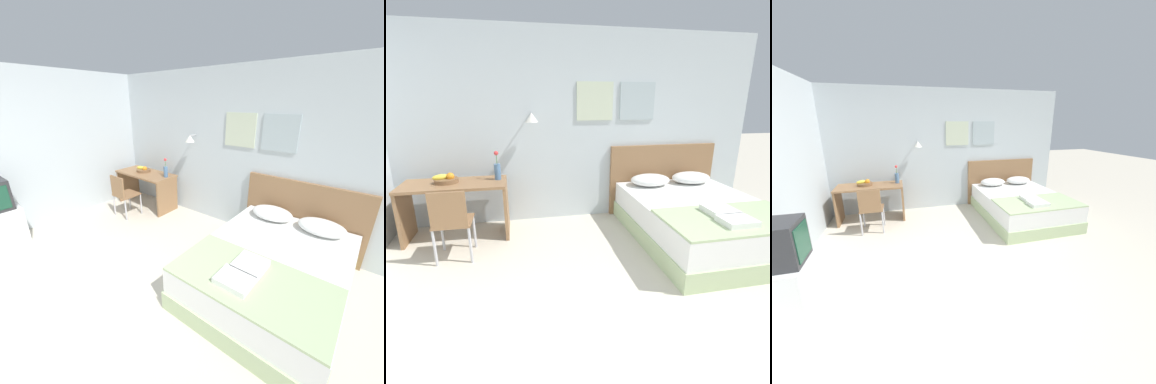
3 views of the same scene
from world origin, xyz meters
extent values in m
plane|color=beige|center=(0.00, 0.00, 0.00)|extent=(24.00, 24.00, 0.00)
cube|color=silver|center=(0.00, 3.03, 1.32)|extent=(5.61, 0.06, 2.65)
cube|color=beige|center=(0.35, 2.99, 1.70)|extent=(0.52, 0.02, 0.52)
cube|color=#A8B7BC|center=(0.98, 2.99, 1.70)|extent=(0.52, 0.02, 0.52)
cylinder|color=#B2B2B7|center=(-0.55, 2.92, 1.55)|extent=(0.02, 0.16, 0.02)
cone|color=white|center=(-0.55, 2.83, 1.50)|extent=(0.17, 0.17, 0.12)
cube|color=#B2C693|center=(1.45, 1.90, 0.11)|extent=(1.57, 2.09, 0.22)
cube|color=white|center=(1.45, 1.90, 0.37)|extent=(1.54, 2.04, 0.30)
cube|color=#8E6642|center=(1.45, 2.97, 0.53)|extent=(1.69, 0.06, 1.06)
ellipsoid|color=white|center=(1.12, 2.68, 0.60)|extent=(0.58, 0.42, 0.16)
ellipsoid|color=white|center=(1.78, 2.68, 0.60)|extent=(0.58, 0.42, 0.16)
cube|color=#B2C693|center=(1.45, 1.29, 0.53)|extent=(1.52, 0.83, 0.02)
cube|color=white|center=(1.38, 1.44, 0.57)|extent=(0.30, 0.33, 0.06)
cube|color=white|center=(1.36, 1.15, 0.57)|extent=(0.33, 0.27, 0.06)
cube|color=#8E6642|center=(-1.56, 2.60, 0.71)|extent=(1.27, 0.60, 0.03)
cube|color=#8E6642|center=(-2.18, 2.60, 0.35)|extent=(0.04, 0.55, 0.69)
cube|color=#8E6642|center=(-0.95, 2.60, 0.35)|extent=(0.04, 0.55, 0.69)
cube|color=#8E6642|center=(-1.51, 2.05, 0.43)|extent=(0.40, 0.40, 0.02)
cube|color=#8E6642|center=(-1.51, 1.87, 0.64)|extent=(0.37, 0.03, 0.39)
cylinder|color=#B7B7BC|center=(-1.69, 2.24, 0.21)|extent=(0.03, 0.03, 0.42)
cylinder|color=#B7B7BC|center=(-1.33, 2.24, 0.21)|extent=(0.03, 0.03, 0.42)
cylinder|color=#B7B7BC|center=(-1.69, 1.87, 0.21)|extent=(0.03, 0.03, 0.42)
cylinder|color=#B7B7BC|center=(-1.33, 1.87, 0.21)|extent=(0.03, 0.03, 0.42)
cylinder|color=brown|center=(-1.66, 2.63, 0.76)|extent=(0.29, 0.29, 0.05)
sphere|color=orange|center=(-1.60, 2.62, 0.81)|extent=(0.10, 0.10, 0.10)
ellipsoid|color=yellow|center=(-1.71, 2.62, 0.81)|extent=(0.21, 0.15, 0.07)
cylinder|color=#4C7099|center=(-1.03, 2.66, 0.83)|extent=(0.08, 0.08, 0.21)
cylinder|color=#3D7538|center=(-1.03, 2.66, 1.01)|extent=(0.01, 0.01, 0.14)
sphere|color=#DB3838|center=(-1.03, 2.66, 1.08)|extent=(0.06, 0.06, 0.06)
cube|color=white|center=(-2.17, 0.18, 0.30)|extent=(0.44, 0.56, 0.60)
camera|label=1|loc=(2.14, -0.46, 2.13)|focal=22.00mm
camera|label=2|loc=(-0.77, -1.24, 1.76)|focal=28.00mm
camera|label=3|loc=(-0.95, -2.29, 1.98)|focal=22.00mm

